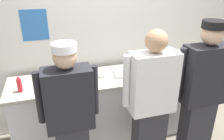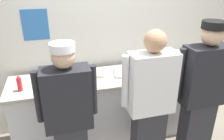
{
  "view_description": "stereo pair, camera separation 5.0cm",
  "coord_description": "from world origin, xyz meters",
  "px_view_note": "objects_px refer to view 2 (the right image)",
  "views": [
    {
      "loc": [
        -0.88,
        -2.18,
        2.16
      ],
      "look_at": [
        -0.13,
        0.34,
        1.01
      ],
      "focal_mm": 35.83,
      "sensor_mm": 36.0,
      "label": 1
    },
    {
      "loc": [
        -0.83,
        -2.2,
        2.16
      ],
      "look_at": [
        -0.13,
        0.34,
        1.01
      ],
      "focal_mm": 35.83,
      "sensor_mm": 36.0,
      "label": 2
    }
  ],
  "objects_px": {
    "chef_near_left": "(69,117)",
    "ramekin_orange_sauce": "(39,86)",
    "chef_center": "(150,104)",
    "ramekin_yellow_sauce": "(42,78)",
    "sheet_tray": "(133,72)",
    "chefs_knife": "(193,63)",
    "squeeze_bottle_secondary": "(208,62)",
    "deli_cup": "(92,75)",
    "squeeze_bottle_primary": "(19,83)",
    "mixing_bowl_steel": "(71,76)",
    "plate_stack_front": "(169,63)",
    "ramekin_green_sauce": "(102,75)",
    "chef_far_right": "(201,94)",
    "squeeze_bottle_spare": "(165,69)",
    "ramekin_red_sauce": "(196,68)"
  },
  "relations": [
    {
      "from": "mixing_bowl_steel",
      "to": "sheet_tray",
      "type": "height_order",
      "value": "mixing_bowl_steel"
    },
    {
      "from": "ramekin_orange_sauce",
      "to": "chefs_knife",
      "type": "relative_size",
      "value": 0.36
    },
    {
      "from": "sheet_tray",
      "to": "ramekin_orange_sauce",
      "type": "distance_m",
      "value": 1.2
    },
    {
      "from": "sheet_tray",
      "to": "ramekin_red_sauce",
      "type": "xyz_separation_m",
      "value": [
        0.88,
        -0.12,
        0.01
      ]
    },
    {
      "from": "squeeze_bottle_spare",
      "to": "ramekin_red_sauce",
      "type": "xyz_separation_m",
      "value": [
        0.5,
        0.05,
        -0.07
      ]
    },
    {
      "from": "sheet_tray",
      "to": "squeeze_bottle_primary",
      "type": "bearing_deg",
      "value": -175.6
    },
    {
      "from": "deli_cup",
      "to": "chefs_knife",
      "type": "relative_size",
      "value": 0.34
    },
    {
      "from": "chef_near_left",
      "to": "mixing_bowl_steel",
      "type": "height_order",
      "value": "chef_near_left"
    },
    {
      "from": "squeeze_bottle_secondary",
      "to": "ramekin_orange_sauce",
      "type": "xyz_separation_m",
      "value": [
        -2.24,
        0.06,
        -0.07
      ]
    },
    {
      "from": "squeeze_bottle_secondary",
      "to": "deli_cup",
      "type": "height_order",
      "value": "squeeze_bottle_secondary"
    },
    {
      "from": "ramekin_green_sauce",
      "to": "chefs_knife",
      "type": "height_order",
      "value": "ramekin_green_sauce"
    },
    {
      "from": "squeeze_bottle_secondary",
      "to": "ramekin_red_sauce",
      "type": "relative_size",
      "value": 1.98
    },
    {
      "from": "chef_center",
      "to": "squeeze_bottle_spare",
      "type": "xyz_separation_m",
      "value": [
        0.45,
        0.54,
        0.13
      ]
    },
    {
      "from": "sheet_tray",
      "to": "squeeze_bottle_secondary",
      "type": "bearing_deg",
      "value": -7.62
    },
    {
      "from": "chef_far_right",
      "to": "ramekin_red_sauce",
      "type": "xyz_separation_m",
      "value": [
        0.35,
        0.61,
        0.02
      ]
    },
    {
      "from": "squeeze_bottle_secondary",
      "to": "ramekin_green_sauce",
      "type": "relative_size",
      "value": 1.96
    },
    {
      "from": "plate_stack_front",
      "to": "squeeze_bottle_spare",
      "type": "height_order",
      "value": "squeeze_bottle_spare"
    },
    {
      "from": "ramekin_red_sauce",
      "to": "mixing_bowl_steel",
      "type": "bearing_deg",
      "value": 176.4
    },
    {
      "from": "chef_near_left",
      "to": "chef_center",
      "type": "relative_size",
      "value": 0.96
    },
    {
      "from": "sheet_tray",
      "to": "ramekin_red_sauce",
      "type": "distance_m",
      "value": 0.89
    },
    {
      "from": "chef_far_right",
      "to": "sheet_tray",
      "type": "height_order",
      "value": "chef_far_right"
    },
    {
      "from": "chef_far_right",
      "to": "ramekin_green_sauce",
      "type": "height_order",
      "value": "chef_far_right"
    },
    {
      "from": "chef_center",
      "to": "squeeze_bottle_secondary",
      "type": "relative_size",
      "value": 8.19
    },
    {
      "from": "chef_far_right",
      "to": "ramekin_yellow_sauce",
      "type": "xyz_separation_m",
      "value": [
        -1.7,
        0.85,
        0.02
      ]
    },
    {
      "from": "sheet_tray",
      "to": "squeeze_bottle_spare",
      "type": "bearing_deg",
      "value": -24.29
    },
    {
      "from": "mixing_bowl_steel",
      "to": "squeeze_bottle_spare",
      "type": "relative_size",
      "value": 1.63
    },
    {
      "from": "chef_center",
      "to": "chef_far_right",
      "type": "distance_m",
      "value": 0.6
    },
    {
      "from": "chef_near_left",
      "to": "ramekin_orange_sauce",
      "type": "bearing_deg",
      "value": 115.09
    },
    {
      "from": "plate_stack_front",
      "to": "sheet_tray",
      "type": "xyz_separation_m",
      "value": [
        -0.59,
        -0.12,
        -0.03
      ]
    },
    {
      "from": "chef_near_left",
      "to": "plate_stack_front",
      "type": "distance_m",
      "value": 1.71
    },
    {
      "from": "squeeze_bottle_primary",
      "to": "squeeze_bottle_spare",
      "type": "relative_size",
      "value": 0.98
    },
    {
      "from": "sheet_tray",
      "to": "squeeze_bottle_primary",
      "type": "xyz_separation_m",
      "value": [
        -1.4,
        -0.11,
        0.08
      ]
    },
    {
      "from": "squeeze_bottle_primary",
      "to": "sheet_tray",
      "type": "bearing_deg",
      "value": 4.4
    },
    {
      "from": "chef_far_right",
      "to": "ramekin_yellow_sauce",
      "type": "bearing_deg",
      "value": 153.32
    },
    {
      "from": "mixing_bowl_steel",
      "to": "ramekin_green_sauce",
      "type": "relative_size",
      "value": 3.03
    },
    {
      "from": "chef_near_left",
      "to": "deli_cup",
      "type": "height_order",
      "value": "chef_near_left"
    },
    {
      "from": "squeeze_bottle_primary",
      "to": "squeeze_bottle_secondary",
      "type": "bearing_deg",
      "value": -0.73
    },
    {
      "from": "squeeze_bottle_secondary",
      "to": "sheet_tray",
      "type": "bearing_deg",
      "value": 172.38
    },
    {
      "from": "mixing_bowl_steel",
      "to": "ramekin_orange_sauce",
      "type": "xyz_separation_m",
      "value": [
        -0.38,
        -0.07,
        -0.04
      ]
    },
    {
      "from": "chef_center",
      "to": "ramekin_yellow_sauce",
      "type": "distance_m",
      "value": 1.38
    },
    {
      "from": "chef_near_left",
      "to": "ramekin_green_sauce",
      "type": "distance_m",
      "value": 0.85
    },
    {
      "from": "chef_near_left",
      "to": "ramekin_orange_sauce",
      "type": "relative_size",
      "value": 16.24
    },
    {
      "from": "chef_center",
      "to": "chefs_knife",
      "type": "distance_m",
      "value": 1.32
    },
    {
      "from": "chef_far_right",
      "to": "deli_cup",
      "type": "distance_m",
      "value": 1.31
    },
    {
      "from": "mixing_bowl_steel",
      "to": "squeeze_bottle_spare",
      "type": "xyz_separation_m",
      "value": [
        1.2,
        -0.16,
        0.03
      ]
    },
    {
      "from": "sheet_tray",
      "to": "squeeze_bottle_primary",
      "type": "height_order",
      "value": "squeeze_bottle_primary"
    },
    {
      "from": "squeeze_bottle_spare",
      "to": "deli_cup",
      "type": "height_order",
      "value": "squeeze_bottle_spare"
    },
    {
      "from": "ramekin_red_sauce",
      "to": "deli_cup",
      "type": "distance_m",
      "value": 1.45
    },
    {
      "from": "sheet_tray",
      "to": "ramekin_yellow_sauce",
      "type": "distance_m",
      "value": 1.17
    },
    {
      "from": "plate_stack_front",
      "to": "ramekin_yellow_sauce",
      "type": "distance_m",
      "value": 1.75
    }
  ]
}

